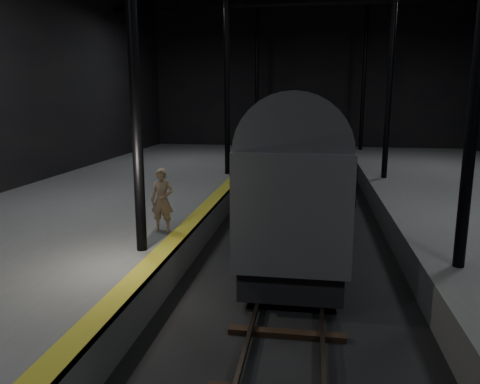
# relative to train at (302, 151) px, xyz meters

# --- Properties ---
(ground) EXTENTS (44.00, 44.00, 0.00)m
(ground) POSITION_rel_train_xyz_m (0.00, -3.85, -2.70)
(ground) COLOR black
(ground) RESTS_ON ground
(platform_left) EXTENTS (9.00, 43.80, 1.00)m
(platform_left) POSITION_rel_train_xyz_m (-7.50, -3.85, -2.20)
(platform_left) COLOR #575754
(platform_left) RESTS_ON ground
(tactile_strip) EXTENTS (0.50, 43.80, 0.01)m
(tactile_strip) POSITION_rel_train_xyz_m (-3.25, -3.85, -1.69)
(tactile_strip) COLOR olive
(tactile_strip) RESTS_ON platform_left
(track) EXTENTS (2.40, 43.00, 0.24)m
(track) POSITION_rel_train_xyz_m (0.00, -3.85, -2.63)
(track) COLOR #3F3328
(track) RESTS_ON ground
(train) EXTENTS (2.72, 18.10, 4.84)m
(train) POSITION_rel_train_xyz_m (0.00, 0.00, 0.00)
(train) COLOR #A2A4AA
(train) RESTS_ON ground
(woman) EXTENTS (0.67, 0.45, 1.83)m
(woman) POSITION_rel_train_xyz_m (-3.80, -6.15, -0.79)
(woman) COLOR tan
(woman) RESTS_ON platform_left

